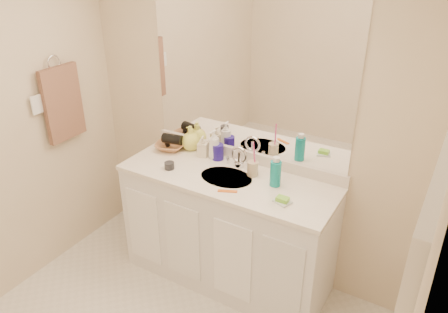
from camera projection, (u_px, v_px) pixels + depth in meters
wall_back at (248, 119)px, 3.05m from camera, size 2.60×0.02×2.40m
vanity_cabinet at (227, 230)px, 3.19m from camera, size 1.50×0.55×0.85m
countertop at (228, 178)px, 2.99m from camera, size 1.52×0.57×0.03m
backsplash at (246, 156)px, 3.16m from camera, size 1.52×0.03×0.08m
sink_basin at (226, 179)px, 2.97m from camera, size 0.37×0.37×0.02m
faucet at (239, 159)px, 3.08m from camera, size 0.02×0.02×0.11m
mirror at (249, 69)px, 2.88m from camera, size 1.48×0.01×1.20m
blue_mug at (218, 152)px, 3.18m from camera, size 0.11×0.11×0.12m
tan_cup at (253, 169)px, 2.97m from camera, size 0.09×0.09×0.10m
toothbrush at (254, 156)px, 2.92m from camera, size 0.02×0.04×0.21m
mouthwash_bottle at (275, 174)px, 2.83m from camera, size 0.09×0.09×0.17m
soap_dish at (282, 202)px, 2.68m from camera, size 0.12×0.11×0.01m
green_soap at (283, 199)px, 2.67m from camera, size 0.08×0.05×0.03m
orange_comb at (227, 191)px, 2.80m from camera, size 0.13×0.08×0.01m
dark_jar at (169, 166)px, 3.06m from camera, size 0.08×0.08×0.05m
soap_bottle_white at (214, 144)px, 3.17m from camera, size 0.09×0.09×0.22m
soap_bottle_cream at (203, 146)px, 3.21m from camera, size 0.09×0.09×0.16m
soap_bottle_yellow at (191, 138)px, 3.31m from camera, size 0.19×0.19×0.19m
wicker_basket at (171, 146)px, 3.34m from camera, size 0.28×0.28×0.06m
hair_dryer at (172, 139)px, 3.30m from camera, size 0.16×0.11×0.08m
towel_ring at (54, 63)px, 3.06m from camera, size 0.01×0.11×0.11m
hand_towel at (63, 103)px, 3.19m from camera, size 0.04×0.32×0.55m
switch_plate at (37, 105)px, 3.02m from camera, size 0.01×0.08×0.13m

